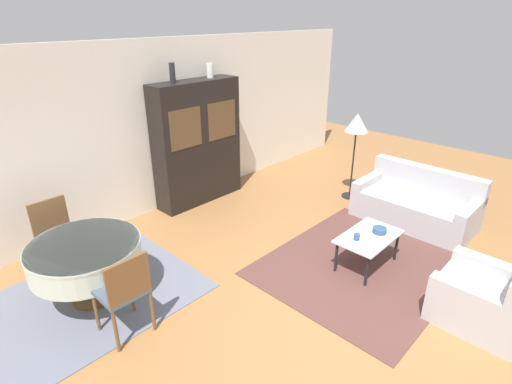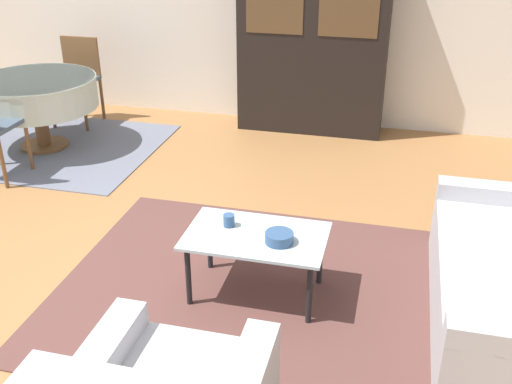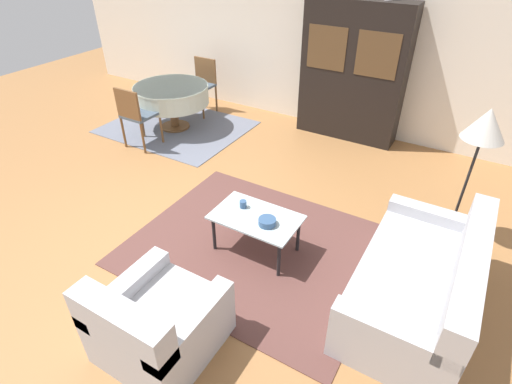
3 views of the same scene
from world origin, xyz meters
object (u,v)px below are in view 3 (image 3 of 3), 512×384
dining_table (172,95)px  cup (243,204)px  bowl (267,222)px  coffee_table (256,220)px  display_cabinet (353,73)px  dining_chair_near (136,113)px  dining_chair_far (202,82)px  armchair (157,325)px  couch (420,284)px  floor_lamp (485,130)px

dining_table → cup: dining_table is taller
dining_table → bowl: bearing=-34.5°
bowl → coffee_table: bearing=161.0°
cup → coffee_table: bearing=-18.7°
display_cabinet → dining_chair_near: 3.33m
display_cabinet → bowl: size_ratio=11.71×
coffee_table → display_cabinet: display_cabinet is taller
coffee_table → bowl: (0.16, -0.06, 0.08)m
dining_chair_far → bowl: (2.92, -2.82, -0.08)m
armchair → coffee_table: size_ratio=0.99×
dining_chair_near → cup: bearing=-22.5°
display_cabinet → dining_chair_far: display_cabinet is taller
couch → bowl: (-1.47, -0.13, 0.19)m
armchair → floor_lamp: bearing=56.6°
armchair → dining_chair_far: (-2.70, 4.19, 0.26)m
armchair → couch: bearing=41.6°
display_cabinet → cup: (-0.02, -3.11, -0.54)m
dining_table → cup: 3.18m
dining_chair_far → bowl: 4.06m
dining_table → bowl: 3.54m
display_cabinet → cup: 3.15m
cup → dining_table: bearing=143.7°
bowl → cup: bearing=161.2°
armchair → dining_chair_near: 3.72m
dining_chair_far → couch: bearing=148.4°
couch → display_cabinet: size_ratio=0.85×
coffee_table → display_cabinet: 3.24m
floor_lamp → dining_table: bearing=171.9°
display_cabinet → cup: bearing=-90.4°
dining_chair_near → dining_chair_far: 1.64m
armchair → bowl: armchair is taller
display_cabinet → dining_chair_near: (-2.59, -2.04, -0.47)m
coffee_table → dining_table: bearing=144.8°
armchair → cup: 1.51m
display_cabinet → coffee_table: bearing=-86.9°
display_cabinet → dining_table: (-2.59, -1.22, -0.45)m
coffee_table → bowl: 0.19m
couch → dining_chair_near: bearing=76.5°
dining_table → floor_lamp: floor_lamp is taller
dining_chair_near → bowl: bearing=-22.1°
floor_lamp → cup: size_ratio=18.74×
dining_table → floor_lamp: (4.49, -0.64, 0.71)m
display_cabinet → dining_table: 2.90m
floor_lamp → couch: bearing=-95.0°
couch → coffee_table: bearing=92.6°
armchair → cup: size_ratio=10.86×
dining_chair_near → dining_table: bearing=90.0°
armchair → cup: bearing=95.1°
cup → bowl: size_ratio=0.46×
armchair → floor_lamp: 3.42m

